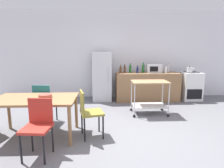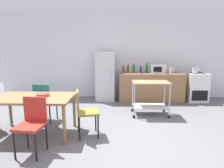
{
  "view_description": "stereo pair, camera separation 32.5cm",
  "coord_description": "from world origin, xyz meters",
  "px_view_note": "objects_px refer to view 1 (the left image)",
  "views": [
    {
      "loc": [
        -0.5,
        -3.34,
        1.63
      ],
      "look_at": [
        -0.3,
        1.2,
        0.8
      ],
      "focal_mm": 30.33,
      "sensor_mm": 36.0,
      "label": 1
    },
    {
      "loc": [
        -0.18,
        -3.35,
        1.63
      ],
      "look_at": [
        -0.3,
        1.2,
        0.8
      ],
      "focal_mm": 30.33,
      "sensor_mm": 36.0,
      "label": 2
    }
  ],
  "objects_px": {
    "bottle_vinegar": "(130,69)",
    "bottle_soda": "(137,70)",
    "fruit_bowl": "(45,96)",
    "bottle_hot_sauce": "(121,70)",
    "kitchen_cart": "(150,92)",
    "refrigerator": "(102,76)",
    "chair_red": "(38,124)",
    "bottle_olive_oil": "(143,68)",
    "chair_olive": "(88,111)",
    "kettle": "(190,70)",
    "microwave": "(154,68)",
    "bottle_sesame_oil": "(166,70)",
    "dining_table": "(35,102)",
    "chair_teal": "(44,101)",
    "stove_oven": "(191,86)",
    "bottle_soy_sauce": "(168,69)",
    "bottle_sparkling_water": "(125,69)"
  },
  "relations": [
    {
      "from": "bottle_vinegar",
      "to": "bottle_soda",
      "type": "xyz_separation_m",
      "value": [
        0.21,
        -0.15,
        -0.02
      ]
    },
    {
      "from": "fruit_bowl",
      "to": "bottle_hot_sauce",
      "type": "bearing_deg",
      "value": 55.56
    },
    {
      "from": "fruit_bowl",
      "to": "bottle_vinegar",
      "type": "bearing_deg",
      "value": 52.21
    },
    {
      "from": "kitchen_cart",
      "to": "bottle_soda",
      "type": "height_order",
      "value": "bottle_soda"
    },
    {
      "from": "refrigerator",
      "to": "bottle_vinegar",
      "type": "distance_m",
      "value": 0.94
    },
    {
      "from": "bottle_vinegar",
      "to": "fruit_bowl",
      "type": "relative_size",
      "value": 1.21
    },
    {
      "from": "chair_red",
      "to": "bottle_olive_oil",
      "type": "relative_size",
      "value": 2.79
    },
    {
      "from": "chair_olive",
      "to": "kettle",
      "type": "relative_size",
      "value": 3.71
    },
    {
      "from": "chair_olive",
      "to": "refrigerator",
      "type": "distance_m",
      "value": 2.7
    },
    {
      "from": "bottle_vinegar",
      "to": "microwave",
      "type": "xyz_separation_m",
      "value": [
        0.76,
        0.0,
        0.01
      ]
    },
    {
      "from": "bottle_sesame_oil",
      "to": "kettle",
      "type": "relative_size",
      "value": 1.03
    },
    {
      "from": "dining_table",
      "to": "kettle",
      "type": "bearing_deg",
      "value": 31.25
    },
    {
      "from": "bottle_vinegar",
      "to": "fruit_bowl",
      "type": "height_order",
      "value": "bottle_vinegar"
    },
    {
      "from": "chair_teal",
      "to": "stove_oven",
      "type": "xyz_separation_m",
      "value": [
        4.16,
        1.89,
        -0.07
      ]
    },
    {
      "from": "dining_table",
      "to": "chair_red",
      "type": "height_order",
      "value": "chair_red"
    },
    {
      "from": "bottle_soda",
      "to": "kitchen_cart",
      "type": "bearing_deg",
      "value": -85.47
    },
    {
      "from": "kitchen_cart",
      "to": "bottle_vinegar",
      "type": "xyz_separation_m",
      "value": [
        -0.3,
        1.38,
        0.45
      ]
    },
    {
      "from": "kettle",
      "to": "bottle_soda",
      "type": "bearing_deg",
      "value": -179.39
    },
    {
      "from": "chair_red",
      "to": "bottle_vinegar",
      "type": "distance_m",
      "value": 3.76
    },
    {
      "from": "chair_red",
      "to": "kettle",
      "type": "relative_size",
      "value": 3.71
    },
    {
      "from": "bottle_hot_sauce",
      "to": "bottle_soda",
      "type": "height_order",
      "value": "bottle_hot_sauce"
    },
    {
      "from": "microwave",
      "to": "bottle_hot_sauce",
      "type": "bearing_deg",
      "value": -172.34
    },
    {
      "from": "chair_olive",
      "to": "bottle_hot_sauce",
      "type": "relative_size",
      "value": 3.45
    },
    {
      "from": "chair_olive",
      "to": "stove_oven",
      "type": "distance_m",
      "value": 4.07
    },
    {
      "from": "chair_olive",
      "to": "bottle_sesame_oil",
      "type": "distance_m",
      "value": 3.4
    },
    {
      "from": "bottle_soy_sauce",
      "to": "kettle",
      "type": "distance_m",
      "value": 0.65
    },
    {
      "from": "chair_teal",
      "to": "bottle_olive_oil",
      "type": "bearing_deg",
      "value": -134.78
    },
    {
      "from": "chair_teal",
      "to": "chair_red",
      "type": "bearing_deg",
      "value": 111.18
    },
    {
      "from": "chair_olive",
      "to": "bottle_hot_sauce",
      "type": "xyz_separation_m",
      "value": [
        0.82,
        2.48,
        0.48
      ]
    },
    {
      "from": "bottle_soda",
      "to": "fruit_bowl",
      "type": "xyz_separation_m",
      "value": [
        -2.15,
        -2.36,
        -0.22
      ]
    },
    {
      "from": "bottle_olive_oil",
      "to": "bottle_sesame_oil",
      "type": "distance_m",
      "value": 0.72
    },
    {
      "from": "chair_red",
      "to": "fruit_bowl",
      "type": "height_order",
      "value": "chair_red"
    },
    {
      "from": "bottle_vinegar",
      "to": "chair_teal",
      "type": "bearing_deg",
      "value": -138.27
    },
    {
      "from": "kitchen_cart",
      "to": "dining_table",
      "type": "bearing_deg",
      "value": -154.06
    },
    {
      "from": "refrigerator",
      "to": "bottle_olive_oil",
      "type": "xyz_separation_m",
      "value": [
        1.32,
        -0.02,
        0.26
      ]
    },
    {
      "from": "chair_teal",
      "to": "fruit_bowl",
      "type": "bearing_deg",
      "value": 118.02
    },
    {
      "from": "bottle_olive_oil",
      "to": "bottle_vinegar",
      "type": "bearing_deg",
      "value": -176.48
    },
    {
      "from": "stove_oven",
      "to": "fruit_bowl",
      "type": "xyz_separation_m",
      "value": [
        -3.94,
        -2.48,
        0.33
      ]
    },
    {
      "from": "kettle",
      "to": "microwave",
      "type": "bearing_deg",
      "value": 172.99
    },
    {
      "from": "bottle_hot_sauce",
      "to": "fruit_bowl",
      "type": "height_order",
      "value": "bottle_hot_sauce"
    },
    {
      "from": "bottle_hot_sauce",
      "to": "bottle_sparkling_water",
      "type": "relative_size",
      "value": 0.95
    },
    {
      "from": "microwave",
      "to": "kettle",
      "type": "xyz_separation_m",
      "value": [
        1.11,
        -0.14,
        -0.03
      ]
    },
    {
      "from": "bottle_vinegar",
      "to": "bottle_soda",
      "type": "relative_size",
      "value": 1.17
    },
    {
      "from": "bottle_soda",
      "to": "kettle",
      "type": "bearing_deg",
      "value": 0.61
    },
    {
      "from": "chair_olive",
      "to": "microwave",
      "type": "relative_size",
      "value": 1.93
    },
    {
      "from": "bottle_olive_oil",
      "to": "fruit_bowl",
      "type": "height_order",
      "value": "bottle_olive_oil"
    },
    {
      "from": "dining_table",
      "to": "bottle_vinegar",
      "type": "distance_m",
      "value": 3.35
    },
    {
      "from": "bottle_soy_sauce",
      "to": "kettle",
      "type": "height_order",
      "value": "bottle_soy_sauce"
    },
    {
      "from": "chair_teal",
      "to": "refrigerator",
      "type": "relative_size",
      "value": 0.57
    },
    {
      "from": "bottle_soy_sauce",
      "to": "refrigerator",
      "type": "bearing_deg",
      "value": 179.86
    }
  ]
}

